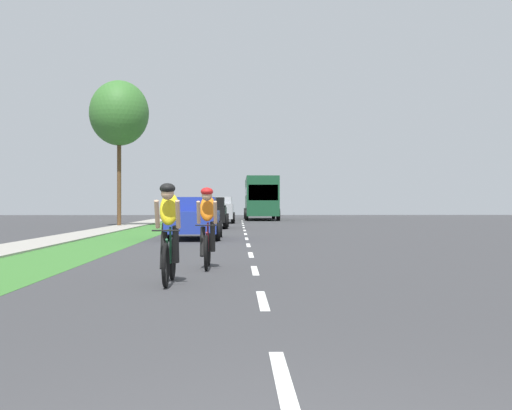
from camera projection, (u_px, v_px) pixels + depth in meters
ground_plane at (247, 242)px, 22.79m from camera, size 120.00×120.00×0.00m
grass_verge at (108, 242)px, 22.67m from camera, size 2.29×70.00×0.01m
sidewalk_concrete at (48, 242)px, 22.61m from camera, size 1.69×70.00×0.10m
lane_markings_center at (246, 236)px, 26.79m from camera, size 0.12×53.80×0.01m
cyclist_lead at (169, 232)px, 10.60m from camera, size 0.42×1.72×1.58m
cyclist_trailing at (207, 227)px, 13.20m from camera, size 0.42×1.72×1.58m
sedan_blue at (194, 218)px, 24.61m from camera, size 1.98×4.30×1.52m
pickup_black at (208, 213)px, 36.38m from camera, size 2.22×5.10×1.64m
suv_silver at (219, 209)px, 46.43m from camera, size 2.15×4.70×1.79m
bus_dark_green at (261, 196)px, 56.91m from camera, size 2.78×11.60×3.48m
street_tree_far at (119, 114)px, 39.31m from camera, size 3.44×3.44×8.48m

